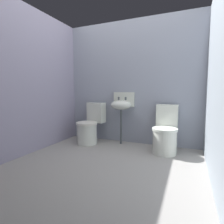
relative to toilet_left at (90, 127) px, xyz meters
name	(u,v)px	position (x,y,z in m)	size (l,w,h in m)	color
ground_plane	(103,168)	(0.72, -0.89, -0.36)	(3.01, 2.88, 0.08)	gray
wall_back	(132,83)	(0.72, 0.40, 0.85)	(3.01, 0.10, 2.35)	#8E94A5
wall_left	(31,81)	(-0.64, -0.79, 0.85)	(0.10, 2.68, 2.35)	#938DA7
wall_right	(222,75)	(2.07, -0.79, 0.85)	(0.10, 2.68, 2.35)	#8C97A1
toilet_left	(90,127)	(0.00, 0.00, 0.00)	(0.47, 0.65, 0.78)	silver
toilet_right	(165,133)	(1.43, 0.00, 0.00)	(0.40, 0.59, 0.78)	silver
sink	(122,105)	(0.59, 0.19, 0.43)	(0.42, 0.35, 0.99)	#42494D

